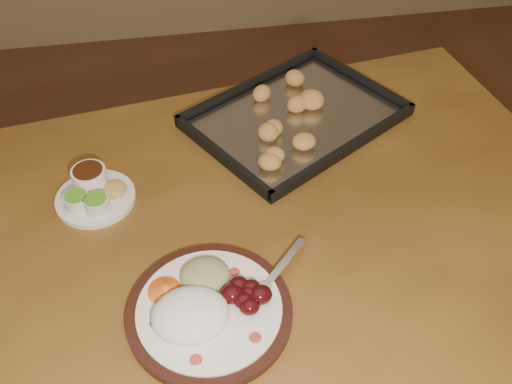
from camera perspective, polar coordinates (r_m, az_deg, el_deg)
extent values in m
plane|color=brown|center=(1.76, -2.18, -18.08)|extent=(4.00, 4.00, 0.00)
cube|color=brown|center=(1.11, -3.45, -4.35)|extent=(1.61, 1.10, 0.04)
cylinder|color=#492315|center=(1.83, 14.65, 1.74)|extent=(0.07, 0.07, 0.71)
cylinder|color=black|center=(0.97, -4.67, -11.86)|extent=(0.28, 0.28, 0.02)
cylinder|color=white|center=(0.97, -4.70, -11.56)|extent=(0.24, 0.24, 0.01)
ellipsoid|color=#AB4029|center=(0.92, -6.03, -16.33)|extent=(0.02, 0.02, 0.00)
ellipsoid|color=#AB4029|center=(0.93, -0.08, -14.36)|extent=(0.02, 0.02, 0.00)
ellipsoid|color=#AB4029|center=(1.00, -2.18, -8.02)|extent=(0.02, 0.02, 0.00)
ellipsoid|color=#AB4029|center=(0.96, -10.02, -12.74)|extent=(0.02, 0.02, 0.00)
ellipsoid|color=white|center=(0.94, -6.59, -12.11)|extent=(0.16, 0.15, 0.06)
ellipsoid|color=#470A0D|center=(0.95, -1.25, -10.77)|extent=(0.03, 0.03, 0.03)
ellipsoid|color=#470A0D|center=(0.97, -0.55, -9.54)|extent=(0.03, 0.03, 0.03)
ellipsoid|color=#470A0D|center=(0.97, -1.77, -9.27)|extent=(0.03, 0.03, 0.03)
ellipsoid|color=#470A0D|center=(0.96, 0.42, -10.24)|extent=(0.03, 0.03, 0.03)
ellipsoid|color=#470A0D|center=(0.96, -2.42, -10.16)|extent=(0.03, 0.03, 0.03)
ellipsoid|color=#470A0D|center=(0.96, -0.67, -10.07)|extent=(0.03, 0.03, 0.03)
ellipsoid|color=#470A0D|center=(0.95, -0.65, -11.38)|extent=(0.03, 0.03, 0.03)
ellipsoid|color=tan|center=(0.99, -5.14, -8.25)|extent=(0.11, 0.10, 0.03)
cone|color=orange|center=(0.98, -9.02, -9.47)|extent=(0.09, 0.09, 0.03)
cube|color=white|center=(1.01, 2.80, -7.13)|extent=(0.10, 0.11, 0.00)
cube|color=white|center=(0.98, 0.56, -9.86)|extent=(0.04, 0.04, 0.00)
cylinder|color=white|center=(0.96, 0.25, -11.07)|extent=(0.02, 0.02, 0.00)
cylinder|color=white|center=(0.96, -0.06, -10.90)|extent=(0.02, 0.02, 0.00)
cylinder|color=white|center=(0.96, -0.37, -10.74)|extent=(0.02, 0.02, 0.00)
cylinder|color=white|center=(0.97, -0.68, -10.57)|extent=(0.02, 0.02, 0.00)
cylinder|color=white|center=(1.18, -15.74, -0.61)|extent=(0.16, 0.16, 0.01)
cylinder|color=silver|center=(1.16, -17.47, -0.87)|extent=(0.05, 0.05, 0.03)
cylinder|color=#53A320|center=(1.15, -17.63, -0.36)|extent=(0.04, 0.04, 0.00)
cylinder|color=silver|center=(1.14, -15.62, -1.19)|extent=(0.05, 0.05, 0.03)
cylinder|color=#53A320|center=(1.13, -15.76, -0.67)|extent=(0.04, 0.04, 0.00)
cylinder|color=white|center=(1.19, -16.29, 1.40)|extent=(0.07, 0.07, 0.04)
cylinder|color=#37180A|center=(1.18, -16.48, 2.09)|extent=(0.06, 0.06, 0.00)
ellipsoid|color=#C19244|center=(1.17, -13.94, 0.36)|extent=(0.05, 0.05, 0.02)
cube|color=black|center=(1.34, 3.98, 7.29)|extent=(0.56, 0.51, 0.01)
cube|color=black|center=(1.42, -0.51, 10.77)|extent=(0.39, 0.24, 0.02)
cube|color=black|center=(1.25, 9.10, 4.34)|extent=(0.39, 0.24, 0.02)
cube|color=black|center=(1.47, 10.33, 11.09)|extent=(0.18, 0.29, 0.02)
cube|color=black|center=(1.22, -3.46, 3.71)|extent=(0.18, 0.29, 0.02)
cube|color=silver|center=(1.33, 4.00, 7.49)|extent=(0.51, 0.47, 0.00)
ellipsoid|color=#E2B94F|center=(1.36, 5.77, 9.07)|extent=(0.05, 0.05, 0.03)
ellipsoid|color=#E2B94F|center=(1.40, 5.48, 10.44)|extent=(0.07, 0.07, 0.03)
ellipsoid|color=#E2B94F|center=(1.39, 1.59, 10.24)|extent=(0.06, 0.06, 0.03)
ellipsoid|color=#E2B94F|center=(1.31, 0.36, 7.92)|extent=(0.07, 0.07, 0.03)
ellipsoid|color=#E2B94F|center=(1.29, 0.16, 7.16)|extent=(0.06, 0.06, 0.03)
ellipsoid|color=#E2B94F|center=(1.29, 2.76, 6.97)|extent=(0.06, 0.06, 0.03)
ellipsoid|color=#E2B94F|center=(1.26, 3.98, 5.83)|extent=(0.07, 0.07, 0.03)
ellipsoid|color=#E2B94F|center=(1.28, 7.54, 6.33)|extent=(0.06, 0.06, 0.03)
ellipsoid|color=#E2B94F|center=(1.37, 8.36, 9.18)|extent=(0.07, 0.07, 0.03)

